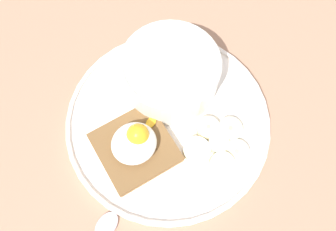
{
  "coord_description": "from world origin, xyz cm",
  "views": [
    {
      "loc": [
        10.52,
        15.38,
        50.57
      ],
      "look_at": [
        0.0,
        0.0,
        5.0
      ],
      "focal_mm": 40.0,
      "sensor_mm": 36.0,
      "label": 1
    }
  ],
  "objects_px": {
    "banana_slice_front": "(219,144)",
    "banana_slice_outer": "(230,129)",
    "oatmeal_bowl": "(170,73)",
    "banana_slice_right": "(208,128)",
    "toast_slice": "(135,148)",
    "poached_egg": "(135,141)",
    "banana_slice_back": "(197,150)",
    "banana_slice_left": "(222,165)",
    "banana_slice_inner": "(236,153)"
  },
  "relations": [
    {
      "from": "banana_slice_front",
      "to": "banana_slice_outer",
      "type": "relative_size",
      "value": 0.78
    },
    {
      "from": "oatmeal_bowl",
      "to": "banana_slice_right",
      "type": "relative_size",
      "value": 3.91
    },
    {
      "from": "toast_slice",
      "to": "poached_egg",
      "type": "xyz_separation_m",
      "value": [
        -0.0,
        -0.0,
        0.02
      ]
    },
    {
      "from": "oatmeal_bowl",
      "to": "banana_slice_back",
      "type": "xyz_separation_m",
      "value": [
        0.03,
        0.1,
        -0.02
      ]
    },
    {
      "from": "toast_slice",
      "to": "banana_slice_back",
      "type": "xyz_separation_m",
      "value": [
        -0.06,
        0.05,
        -0.0
      ]
    },
    {
      "from": "toast_slice",
      "to": "banana_slice_front",
      "type": "height_order",
      "value": "same"
    },
    {
      "from": "toast_slice",
      "to": "banana_slice_front",
      "type": "distance_m",
      "value": 0.11
    },
    {
      "from": "banana_slice_back",
      "to": "banana_slice_outer",
      "type": "distance_m",
      "value": 0.05
    },
    {
      "from": "banana_slice_right",
      "to": "banana_slice_left",
      "type": "bearing_deg",
      "value": 72.71
    },
    {
      "from": "banana_slice_right",
      "to": "banana_slice_outer",
      "type": "distance_m",
      "value": 0.03
    },
    {
      "from": "oatmeal_bowl",
      "to": "banana_slice_front",
      "type": "distance_m",
      "value": 0.11
    },
    {
      "from": "poached_egg",
      "to": "banana_slice_right",
      "type": "relative_size",
      "value": 2.19
    },
    {
      "from": "banana_slice_front",
      "to": "oatmeal_bowl",
      "type": "bearing_deg",
      "value": -90.37
    },
    {
      "from": "toast_slice",
      "to": "banana_slice_back",
      "type": "height_order",
      "value": "same"
    },
    {
      "from": "oatmeal_bowl",
      "to": "banana_slice_left",
      "type": "height_order",
      "value": "oatmeal_bowl"
    },
    {
      "from": "oatmeal_bowl",
      "to": "banana_slice_inner",
      "type": "distance_m",
      "value": 0.14
    },
    {
      "from": "banana_slice_front",
      "to": "banana_slice_left",
      "type": "distance_m",
      "value": 0.03
    },
    {
      "from": "banana_slice_back",
      "to": "banana_slice_left",
      "type": "bearing_deg",
      "value": 113.11
    },
    {
      "from": "banana_slice_back",
      "to": "banana_slice_outer",
      "type": "xyz_separation_m",
      "value": [
        -0.05,
        0.0,
        0.0
      ]
    },
    {
      "from": "poached_egg",
      "to": "banana_slice_back",
      "type": "height_order",
      "value": "poached_egg"
    },
    {
      "from": "banana_slice_outer",
      "to": "banana_slice_right",
      "type": "bearing_deg",
      "value": -37.6
    },
    {
      "from": "banana_slice_left",
      "to": "banana_slice_inner",
      "type": "height_order",
      "value": "banana_slice_left"
    },
    {
      "from": "poached_egg",
      "to": "toast_slice",
      "type": "bearing_deg",
      "value": 23.63
    },
    {
      "from": "oatmeal_bowl",
      "to": "banana_slice_left",
      "type": "bearing_deg",
      "value": 83.87
    },
    {
      "from": "poached_egg",
      "to": "banana_slice_back",
      "type": "relative_size",
      "value": 1.76
    },
    {
      "from": "banana_slice_left",
      "to": "toast_slice",
      "type": "bearing_deg",
      "value": -45.93
    },
    {
      "from": "banana_slice_left",
      "to": "oatmeal_bowl",
      "type": "bearing_deg",
      "value": -96.13
    },
    {
      "from": "banana_slice_back",
      "to": "banana_slice_right",
      "type": "relative_size",
      "value": 1.25
    },
    {
      "from": "banana_slice_front",
      "to": "banana_slice_outer",
      "type": "height_order",
      "value": "banana_slice_front"
    },
    {
      "from": "banana_slice_front",
      "to": "banana_slice_inner",
      "type": "bearing_deg",
      "value": 118.94
    },
    {
      "from": "oatmeal_bowl",
      "to": "poached_egg",
      "type": "relative_size",
      "value": 1.79
    },
    {
      "from": "banana_slice_front",
      "to": "banana_slice_back",
      "type": "relative_size",
      "value": 0.84
    },
    {
      "from": "banana_slice_right",
      "to": "banana_slice_inner",
      "type": "height_order",
      "value": "banana_slice_right"
    },
    {
      "from": "oatmeal_bowl",
      "to": "banana_slice_front",
      "type": "relative_size",
      "value": 3.75
    },
    {
      "from": "poached_egg",
      "to": "banana_slice_inner",
      "type": "distance_m",
      "value": 0.13
    },
    {
      "from": "banana_slice_back",
      "to": "banana_slice_right",
      "type": "bearing_deg",
      "value": -152.15
    },
    {
      "from": "poached_egg",
      "to": "banana_slice_outer",
      "type": "xyz_separation_m",
      "value": [
        -0.12,
        0.05,
        -0.02
      ]
    },
    {
      "from": "banana_slice_front",
      "to": "banana_slice_right",
      "type": "distance_m",
      "value": 0.03
    },
    {
      "from": "toast_slice",
      "to": "oatmeal_bowl",
      "type": "bearing_deg",
      "value": -149.38
    },
    {
      "from": "poached_egg",
      "to": "banana_slice_front",
      "type": "distance_m",
      "value": 0.11
    },
    {
      "from": "oatmeal_bowl",
      "to": "banana_slice_inner",
      "type": "relative_size",
      "value": 2.76
    },
    {
      "from": "toast_slice",
      "to": "banana_slice_front",
      "type": "xyz_separation_m",
      "value": [
        -0.09,
        0.06,
        -0.0
      ]
    },
    {
      "from": "toast_slice",
      "to": "banana_slice_left",
      "type": "distance_m",
      "value": 0.11
    },
    {
      "from": "banana_slice_front",
      "to": "banana_slice_inner",
      "type": "height_order",
      "value": "banana_slice_front"
    },
    {
      "from": "poached_egg",
      "to": "banana_slice_front",
      "type": "xyz_separation_m",
      "value": [
        -0.09,
        0.06,
        -0.02
      ]
    },
    {
      "from": "banana_slice_front",
      "to": "banana_slice_right",
      "type": "height_order",
      "value": "banana_slice_front"
    },
    {
      "from": "oatmeal_bowl",
      "to": "banana_slice_inner",
      "type": "xyz_separation_m",
      "value": [
        -0.01,
        0.14,
        -0.02
      ]
    },
    {
      "from": "banana_slice_inner",
      "to": "banana_slice_front",
      "type": "bearing_deg",
      "value": -61.06
    },
    {
      "from": "oatmeal_bowl",
      "to": "toast_slice",
      "type": "bearing_deg",
      "value": 30.62
    },
    {
      "from": "oatmeal_bowl",
      "to": "banana_slice_right",
      "type": "height_order",
      "value": "oatmeal_bowl"
    }
  ]
}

